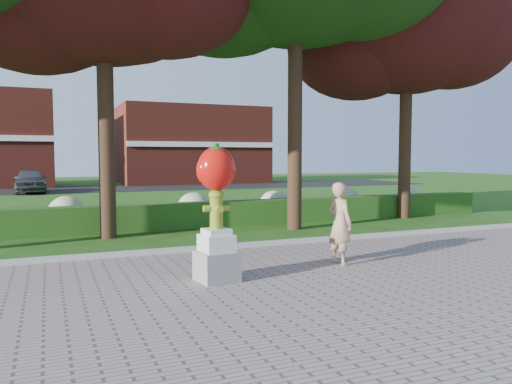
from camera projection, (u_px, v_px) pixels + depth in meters
ground at (261, 281)px, 9.01m from camera, size 100.00×100.00×0.00m
walkway at (408, 364)px, 5.33m from camera, size 40.00×14.00×0.04m
curb at (211, 248)px, 11.77m from camera, size 40.00×0.18×0.15m
lawn_hedge at (171, 216)px, 15.42m from camera, size 24.00×0.70×0.80m
hydrangea_row at (181, 208)px, 16.55m from camera, size 20.10×1.10×0.99m
street at (102, 189)px, 34.77m from camera, size 50.00×8.00×0.02m
building_right at (190, 145)px, 43.15m from camera, size 12.00×8.00×6.40m
tree_far_right at (404, 24)px, 17.81m from camera, size 7.88×6.72×10.21m
hydrant_sculpture at (216, 209)px, 8.74m from camera, size 0.73×0.73×2.43m
woman at (340, 223)px, 10.16m from camera, size 0.50×0.67×1.68m
parked_car at (30, 180)px, 30.66m from camera, size 1.89×4.47×1.51m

